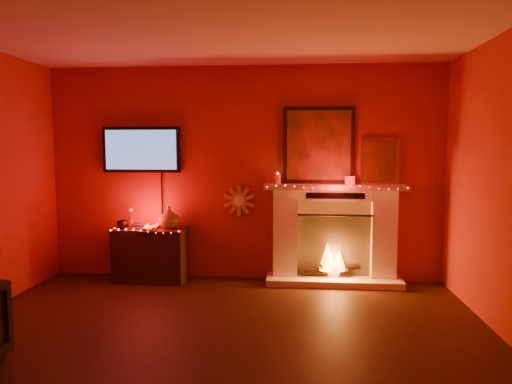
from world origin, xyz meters
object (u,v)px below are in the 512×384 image
(tv, at_px, (142,150))
(sunburst_clock, at_px, (239,201))
(fireplace, at_px, (333,225))
(console_table, at_px, (152,251))

(tv, xyz_separation_m, sunburst_clock, (1.25, 0.03, -0.65))
(fireplace, xyz_separation_m, tv, (-2.44, 0.06, 0.92))
(fireplace, relative_size, console_table, 2.29)
(fireplace, relative_size, sunburst_clock, 5.45)
(tv, height_order, sunburst_clock, tv)
(tv, bearing_deg, sunburst_clock, 1.24)
(fireplace, distance_m, sunburst_clock, 1.23)
(tv, relative_size, console_table, 1.31)
(fireplace, distance_m, tv, 2.61)
(fireplace, distance_m, console_table, 2.30)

